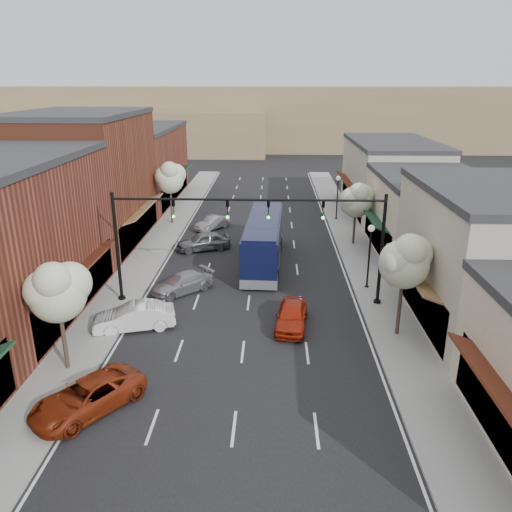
# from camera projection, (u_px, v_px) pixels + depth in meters

# --- Properties ---
(ground) EXTENTS (160.00, 160.00, 0.00)m
(ground) POSITION_uv_depth(u_px,v_px,m) (240.00, 373.00, 23.73)
(ground) COLOR black
(ground) RESTS_ON ground
(sidewalk_left) EXTENTS (2.80, 73.00, 0.15)m
(sidewalk_left) POSITION_uv_depth(u_px,v_px,m) (154.00, 248.00, 41.42)
(sidewalk_left) COLOR gray
(sidewalk_left) RESTS_ON ground
(sidewalk_right) EXTENTS (2.80, 73.00, 0.15)m
(sidewalk_right) POSITION_uv_depth(u_px,v_px,m) (357.00, 250.00, 40.87)
(sidewalk_right) COLOR gray
(sidewalk_right) RESTS_ON ground
(curb_left) EXTENTS (0.25, 73.00, 0.17)m
(curb_left) POSITION_uv_depth(u_px,v_px,m) (171.00, 248.00, 41.38)
(curb_left) COLOR gray
(curb_left) RESTS_ON ground
(curb_right) EXTENTS (0.25, 73.00, 0.17)m
(curb_right) POSITION_uv_depth(u_px,v_px,m) (340.00, 250.00, 40.92)
(curb_right) COLOR gray
(curb_right) RESTS_ON ground
(bldg_left_midfar) EXTENTS (10.14, 14.10, 10.90)m
(bldg_left_midfar) POSITION_uv_depth(u_px,v_px,m) (84.00, 180.00, 41.26)
(bldg_left_midfar) COLOR brown
(bldg_left_midfar) RESTS_ON ground
(bldg_left_far) EXTENTS (10.14, 18.10, 8.40)m
(bldg_left_far) POSITION_uv_depth(u_px,v_px,m) (136.00, 165.00, 56.76)
(bldg_left_far) COLOR brown
(bldg_left_far) RESTS_ON ground
(bldg_right_midnear) EXTENTS (9.14, 12.10, 7.90)m
(bldg_right_midnear) POSITION_uv_depth(u_px,v_px,m) (493.00, 257.00, 27.64)
(bldg_right_midnear) COLOR #B0A897
(bldg_right_midnear) RESTS_ON ground
(bldg_right_midfar) EXTENTS (9.14, 12.10, 6.40)m
(bldg_right_midfar) POSITION_uv_depth(u_px,v_px,m) (428.00, 215.00, 39.20)
(bldg_right_midfar) COLOR beige
(bldg_right_midfar) RESTS_ON ground
(bldg_right_far) EXTENTS (9.14, 16.10, 7.40)m
(bldg_right_far) POSITION_uv_depth(u_px,v_px,m) (390.00, 177.00, 52.24)
(bldg_right_far) COLOR #B0A897
(bldg_right_far) RESTS_ON ground
(hill_far) EXTENTS (120.00, 30.00, 12.00)m
(hill_far) POSITION_uv_depth(u_px,v_px,m) (267.00, 116.00, 106.60)
(hill_far) COLOR #7A6647
(hill_far) RESTS_ON ground
(hill_near) EXTENTS (50.00, 20.00, 8.00)m
(hill_near) POSITION_uv_depth(u_px,v_px,m) (138.00, 131.00, 96.77)
(hill_near) COLOR #7A6647
(hill_near) RESTS_ON ground
(signal_mast_right) EXTENTS (8.22, 0.46, 7.00)m
(signal_mast_right) POSITION_uv_depth(u_px,v_px,m) (343.00, 233.00, 29.56)
(signal_mast_right) COLOR black
(signal_mast_right) RESTS_ON ground
(signal_mast_left) EXTENTS (8.22, 0.46, 7.00)m
(signal_mast_left) POSITION_uv_depth(u_px,v_px,m) (155.00, 231.00, 29.92)
(signal_mast_left) COLOR black
(signal_mast_left) RESTS_ON ground
(tree_right_near) EXTENTS (2.85, 2.65, 5.95)m
(tree_right_near) POSITION_uv_depth(u_px,v_px,m) (406.00, 260.00, 25.70)
(tree_right_near) COLOR #47382B
(tree_right_near) RESTS_ON ground
(tree_right_far) EXTENTS (2.85, 2.65, 5.43)m
(tree_right_far) POSITION_uv_depth(u_px,v_px,m) (357.00, 199.00, 40.94)
(tree_right_far) COLOR #47382B
(tree_right_far) RESTS_ON ground
(tree_left_near) EXTENTS (2.85, 2.65, 5.69)m
(tree_left_near) POSITION_uv_depth(u_px,v_px,m) (57.00, 290.00, 22.55)
(tree_left_near) COLOR #47382B
(tree_left_near) RESTS_ON ground
(tree_left_far) EXTENTS (2.85, 2.65, 6.13)m
(tree_left_far) POSITION_uv_depth(u_px,v_px,m) (170.00, 177.00, 46.94)
(tree_left_far) COLOR #47382B
(tree_left_far) RESTS_ON ground
(lamp_post_near) EXTENTS (0.44, 0.44, 4.44)m
(lamp_post_near) POSITION_uv_depth(u_px,v_px,m) (370.00, 246.00, 32.38)
(lamp_post_near) COLOR black
(lamp_post_near) RESTS_ON ground
(lamp_post_far) EXTENTS (0.44, 0.44, 4.44)m
(lamp_post_far) POSITION_uv_depth(u_px,v_px,m) (338.00, 191.00, 48.88)
(lamp_post_far) COLOR black
(lamp_post_far) RESTS_ON ground
(coach_bus) EXTENTS (2.95, 11.48, 3.48)m
(coach_bus) POSITION_uv_depth(u_px,v_px,m) (264.00, 240.00, 37.55)
(coach_bus) COLOR black
(coach_bus) RESTS_ON ground
(red_hatchback) EXTENTS (2.12, 4.31, 1.41)m
(red_hatchback) POSITION_uv_depth(u_px,v_px,m) (291.00, 316.00, 27.99)
(red_hatchback) COLOR maroon
(red_hatchback) RESTS_ON ground
(parked_car_a) EXTENTS (4.75, 5.24, 1.36)m
(parked_car_a) POSITION_uv_depth(u_px,v_px,m) (88.00, 397.00, 20.85)
(parked_car_a) COLOR maroon
(parked_car_a) RESTS_ON ground
(parked_car_b) EXTENTS (4.73, 2.71, 1.47)m
(parked_car_b) POSITION_uv_depth(u_px,v_px,m) (134.00, 317.00, 27.76)
(parked_car_b) COLOR white
(parked_car_b) RESTS_ON ground
(parked_car_c) EXTENTS (4.44, 4.28, 1.27)m
(parked_car_c) POSITION_uv_depth(u_px,v_px,m) (182.00, 283.00, 32.65)
(parked_car_c) COLOR gray
(parked_car_c) RESTS_ON ground
(parked_car_d) EXTENTS (4.73, 3.22, 1.50)m
(parked_car_d) POSITION_uv_depth(u_px,v_px,m) (203.00, 241.00, 40.83)
(parked_car_d) COLOR #5B5F63
(parked_car_d) RESTS_ON ground
(parked_car_e) EXTENTS (3.32, 3.72, 1.22)m
(parked_car_e) POSITION_uv_depth(u_px,v_px,m) (212.00, 223.00, 46.60)
(parked_car_e) COLOR gray
(parked_car_e) RESTS_ON ground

